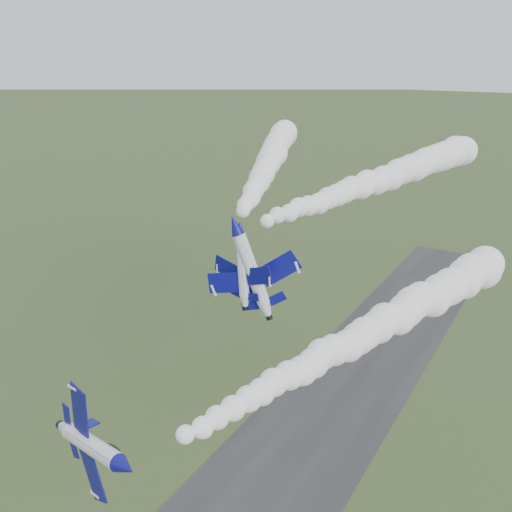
% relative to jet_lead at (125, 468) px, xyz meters
% --- Properties ---
extents(runway, '(24.00, 260.00, 0.04)m').
position_rel_jet_lead_xyz_m(runway, '(-5.44, 34.62, -31.67)').
color(runway, '#2A2A2C').
rests_on(runway, ground).
extents(jet_lead, '(6.85, 14.14, 11.65)m').
position_rel_jet_lead_xyz_m(jet_lead, '(0.00, 0.00, 0.00)').
color(jet_lead, white).
extents(smoke_trail_jet_lead, '(21.54, 59.33, 5.49)m').
position_rel_jet_lead_xyz_m(smoke_trail_jet_lead, '(10.32, 32.06, 1.61)').
color(smoke_trail_jet_lead, white).
extents(jet_pair_left, '(11.27, 13.69, 4.70)m').
position_rel_jet_lead_xyz_m(jet_pair_left, '(-5.82, 26.85, 13.65)').
color(jet_pair_left, white).
extents(smoke_trail_jet_pair_left, '(32.05, 67.17, 5.92)m').
position_rel_jet_lead_xyz_m(smoke_trail_jet_pair_left, '(-20.80, 62.23, 14.43)').
color(smoke_trail_jet_pair_left, white).
extents(jet_pair_right, '(9.68, 11.41, 2.86)m').
position_rel_jet_lead_xyz_m(jet_pair_right, '(-5.45, 27.36, 13.08)').
color(jet_pair_right, white).
extents(smoke_trail_jet_pair_right, '(18.78, 65.00, 5.75)m').
position_rel_jet_lead_xyz_m(smoke_trail_jet_pair_right, '(1.34, 61.50, 13.89)').
color(smoke_trail_jet_pair_right, white).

